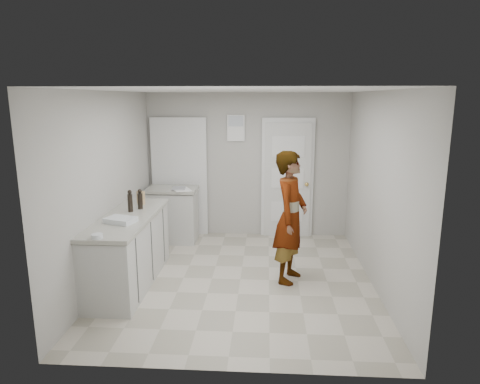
# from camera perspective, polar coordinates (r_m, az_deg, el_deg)

# --- Properties ---
(ground) EXTENTS (4.00, 4.00, 0.00)m
(ground) POSITION_cam_1_polar(r_m,az_deg,el_deg) (5.92, 0.05, -11.56)
(ground) COLOR #9D9784
(ground) RESTS_ON ground
(room_shell) EXTENTS (4.00, 4.00, 4.00)m
(room_shell) POSITION_cam_1_polar(r_m,az_deg,el_deg) (7.50, -0.36, 1.82)
(room_shell) COLOR #ABA8A1
(room_shell) RESTS_ON ground
(main_counter) EXTENTS (0.64, 1.96, 0.93)m
(main_counter) POSITION_cam_1_polar(r_m,az_deg,el_deg) (5.84, -14.55, -7.80)
(main_counter) COLOR #BCBCB8
(main_counter) RESTS_ON ground
(side_counter) EXTENTS (0.84, 0.61, 0.93)m
(side_counter) POSITION_cam_1_polar(r_m,az_deg,el_deg) (7.40, -8.92, -3.23)
(side_counter) COLOR #BCBCB8
(side_counter) RESTS_ON ground
(person) EXTENTS (0.60, 0.74, 1.75)m
(person) POSITION_cam_1_polar(r_m,az_deg,el_deg) (5.66, 6.75, -3.35)
(person) COLOR silver
(person) RESTS_ON ground
(cake_mix_box) EXTENTS (0.12, 0.09, 0.18)m
(cake_mix_box) POSITION_cam_1_polar(r_m,az_deg,el_deg) (6.27, -13.09, -0.72)
(cake_mix_box) COLOR #AA8455
(cake_mix_box) RESTS_ON main_counter
(spice_jar) EXTENTS (0.05, 0.05, 0.07)m
(spice_jar) POSITION_cam_1_polar(r_m,az_deg,el_deg) (6.22, -12.81, -1.35)
(spice_jar) COLOR tan
(spice_jar) RESTS_ON main_counter
(oil_cruet_a) EXTENTS (0.07, 0.07, 0.28)m
(oil_cruet_a) POSITION_cam_1_polar(r_m,az_deg,el_deg) (5.97, -13.18, -0.98)
(oil_cruet_a) COLOR black
(oil_cruet_a) RESTS_ON main_counter
(oil_cruet_b) EXTENTS (0.07, 0.07, 0.30)m
(oil_cruet_b) POSITION_cam_1_polar(r_m,az_deg,el_deg) (5.85, -14.44, -1.22)
(oil_cruet_b) COLOR black
(oil_cruet_b) RESTS_ON main_counter
(baking_dish) EXTENTS (0.41, 0.34, 0.06)m
(baking_dish) POSITION_cam_1_polar(r_m,az_deg,el_deg) (5.41, -15.64, -3.65)
(baking_dish) COLOR silver
(baking_dish) RESTS_ON main_counter
(egg_bowl) EXTENTS (0.12, 0.12, 0.05)m
(egg_bowl) POSITION_cam_1_polar(r_m,az_deg,el_deg) (4.89, -18.52, -5.61)
(egg_bowl) COLOR silver
(egg_bowl) RESTS_ON main_counter
(papers) EXTENTS (0.38, 0.41, 0.01)m
(papers) POSITION_cam_1_polar(r_m,az_deg,el_deg) (7.12, -7.77, 0.34)
(papers) COLOR white
(papers) RESTS_ON side_counter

